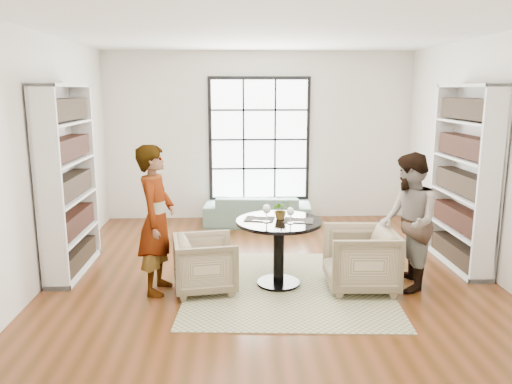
{
  "coord_description": "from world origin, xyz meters",
  "views": [
    {
      "loc": [
        -0.45,
        -6.01,
        2.33
      ],
      "look_at": [
        -0.17,
        0.4,
        1.01
      ],
      "focal_mm": 35.0,
      "sensor_mm": 36.0,
      "label": 1
    }
  ],
  "objects_px": {
    "person_right": "(408,222)",
    "wine_glass_right": "(290,212)",
    "armchair_left": "(205,264)",
    "flower_centerpiece": "(281,210)",
    "pedestal_table": "(279,238)",
    "armchair_right": "(360,259)",
    "sofa": "(258,210)",
    "wine_glass_left": "(267,209)",
    "person_left": "(156,220)"
  },
  "relations": [
    {
      "from": "person_right",
      "to": "wine_glass_right",
      "type": "height_order",
      "value": "person_right"
    },
    {
      "from": "armchair_left",
      "to": "flower_centerpiece",
      "type": "distance_m",
      "value": 1.09
    },
    {
      "from": "pedestal_table",
      "to": "flower_centerpiece",
      "type": "bearing_deg",
      "value": 54.73
    },
    {
      "from": "pedestal_table",
      "to": "wine_glass_right",
      "type": "distance_m",
      "value": 0.41
    },
    {
      "from": "flower_centerpiece",
      "to": "wine_glass_right",
      "type": "bearing_deg",
      "value": -64.97
    },
    {
      "from": "armchair_right",
      "to": "flower_centerpiece",
      "type": "height_order",
      "value": "flower_centerpiece"
    },
    {
      "from": "wine_glass_right",
      "to": "flower_centerpiece",
      "type": "relative_size",
      "value": 0.82
    },
    {
      "from": "person_right",
      "to": "pedestal_table",
      "type": "bearing_deg",
      "value": -89.45
    },
    {
      "from": "sofa",
      "to": "armchair_right",
      "type": "relative_size",
      "value": 2.26
    },
    {
      "from": "armchair_right",
      "to": "wine_glass_left",
      "type": "bearing_deg",
      "value": -91.43
    },
    {
      "from": "armchair_left",
      "to": "wine_glass_right",
      "type": "relative_size",
      "value": 3.75
    },
    {
      "from": "wine_glass_right",
      "to": "person_right",
      "type": "bearing_deg",
      "value": 0.07
    },
    {
      "from": "sofa",
      "to": "wine_glass_left",
      "type": "distance_m",
      "value": 2.93
    },
    {
      "from": "armchair_right",
      "to": "flower_centerpiece",
      "type": "relative_size",
      "value": 3.5
    },
    {
      "from": "armchair_left",
      "to": "wine_glass_left",
      "type": "distance_m",
      "value": 0.96
    },
    {
      "from": "sofa",
      "to": "wine_glass_left",
      "type": "relative_size",
      "value": 8.69
    },
    {
      "from": "pedestal_table",
      "to": "person_right",
      "type": "relative_size",
      "value": 0.63
    },
    {
      "from": "sofa",
      "to": "wine_glass_right",
      "type": "relative_size",
      "value": 9.57
    },
    {
      "from": "armchair_right",
      "to": "flower_centerpiece",
      "type": "xyz_separation_m",
      "value": [
        -0.92,
        0.19,
        0.56
      ]
    },
    {
      "from": "person_left",
      "to": "wine_glass_right",
      "type": "bearing_deg",
      "value": -83.72
    },
    {
      "from": "person_left",
      "to": "wine_glass_left",
      "type": "relative_size",
      "value": 8.2
    },
    {
      "from": "sofa",
      "to": "wine_glass_right",
      "type": "distance_m",
      "value": 3.01
    },
    {
      "from": "armchair_left",
      "to": "flower_centerpiece",
      "type": "xyz_separation_m",
      "value": [
        0.9,
        0.16,
        0.6
      ]
    },
    {
      "from": "flower_centerpiece",
      "to": "pedestal_table",
      "type": "bearing_deg",
      "value": -125.27
    },
    {
      "from": "pedestal_table",
      "to": "person_left",
      "type": "distance_m",
      "value": 1.45
    },
    {
      "from": "person_left",
      "to": "flower_centerpiece",
      "type": "distance_m",
      "value": 1.46
    },
    {
      "from": "person_left",
      "to": "wine_glass_right",
      "type": "xyz_separation_m",
      "value": [
        1.54,
        -0.04,
        0.08
      ]
    },
    {
      "from": "pedestal_table",
      "to": "armchair_left",
      "type": "distance_m",
      "value": 0.92
    },
    {
      "from": "person_right",
      "to": "armchair_left",
      "type": "bearing_deg",
      "value": -84.26
    },
    {
      "from": "armchair_right",
      "to": "flower_centerpiece",
      "type": "distance_m",
      "value": 1.1
    },
    {
      "from": "sofa",
      "to": "armchair_right",
      "type": "distance_m",
      "value": 3.11
    },
    {
      "from": "pedestal_table",
      "to": "sofa",
      "type": "height_order",
      "value": "pedestal_table"
    },
    {
      "from": "wine_glass_left",
      "to": "flower_centerpiece",
      "type": "height_order",
      "value": "flower_centerpiece"
    },
    {
      "from": "pedestal_table",
      "to": "sofa",
      "type": "relative_size",
      "value": 0.56
    },
    {
      "from": "sofa",
      "to": "wine_glass_left",
      "type": "xyz_separation_m",
      "value": [
        -0.03,
        -2.84,
        0.7
      ]
    },
    {
      "from": "wine_glass_left",
      "to": "wine_glass_right",
      "type": "xyz_separation_m",
      "value": [
        0.27,
        -0.08,
        -0.01
      ]
    },
    {
      "from": "sofa",
      "to": "person_right",
      "type": "height_order",
      "value": "person_right"
    },
    {
      "from": "armchair_left",
      "to": "person_left",
      "type": "distance_m",
      "value": 0.77
    },
    {
      "from": "person_right",
      "to": "flower_centerpiece",
      "type": "relative_size",
      "value": 6.99
    },
    {
      "from": "armchair_right",
      "to": "flower_centerpiece",
      "type": "bearing_deg",
      "value": -99.46
    },
    {
      "from": "pedestal_table",
      "to": "armchair_right",
      "type": "relative_size",
      "value": 1.26
    },
    {
      "from": "pedestal_table",
      "to": "armchair_right",
      "type": "distance_m",
      "value": 0.99
    },
    {
      "from": "person_right",
      "to": "wine_glass_right",
      "type": "xyz_separation_m",
      "value": [
        -1.38,
        -0.0,
        0.14
      ]
    },
    {
      "from": "armchair_right",
      "to": "wine_glass_right",
      "type": "bearing_deg",
      "value": -87.5
    },
    {
      "from": "person_right",
      "to": "wine_glass_left",
      "type": "bearing_deg",
      "value": -85.99
    },
    {
      "from": "wine_glass_left",
      "to": "wine_glass_right",
      "type": "bearing_deg",
      "value": -15.57
    },
    {
      "from": "sofa",
      "to": "person_left",
      "type": "bearing_deg",
      "value": 70.22
    },
    {
      "from": "armchair_right",
      "to": "wine_glass_right",
      "type": "relative_size",
      "value": 4.24
    },
    {
      "from": "pedestal_table",
      "to": "wine_glass_left",
      "type": "bearing_deg",
      "value": -151.1
    },
    {
      "from": "sofa",
      "to": "armchair_right",
      "type": "bearing_deg",
      "value": 114.69
    }
  ]
}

